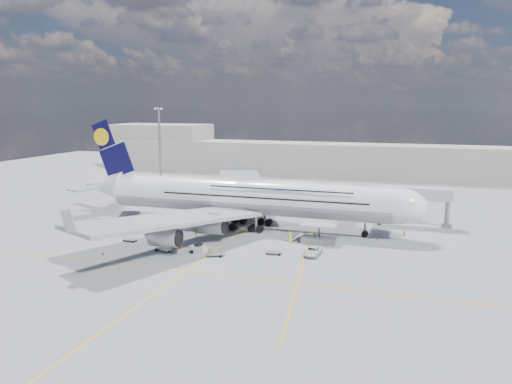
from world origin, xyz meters
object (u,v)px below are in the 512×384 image
(crew_van, at_px, (290,238))
(cone_wing_left_inner, at_px, (231,213))
(catering_truck_outer, at_px, (243,195))
(crew_loader, at_px, (314,238))
(airliner, at_px, (248,197))
(crew_wing, at_px, (196,233))
(dolly_nose_far, at_px, (274,252))
(dolly_nose_near, at_px, (215,254))
(baggage_tug, at_px, (198,249))
(catering_truck_inner, at_px, (251,203))
(cone_wing_left_outer, at_px, (229,196))
(service_van, at_px, (313,251))
(dolly_row_c, at_px, (164,249))
(cone_wing_right_outer, at_px, (103,253))
(dolly_row_b, at_px, (174,237))
(cone_wing_right_inner, at_px, (181,247))
(dolly_back, at_px, (113,229))
(dolly_row_a, at_px, (130,240))
(crew_nose, at_px, (404,235))
(cone_nose, at_px, (378,239))
(jet_bridge, at_px, (394,196))
(crew_tug, at_px, (208,250))

(crew_van, bearing_deg, cone_wing_left_inner, 30.97)
(catering_truck_outer, xyz_separation_m, crew_loader, (26.94, -34.53, -0.76))
(airliner, height_order, crew_wing, airliner)
(dolly_nose_far, height_order, dolly_nose_near, dolly_nose_near)
(dolly_nose_far, relative_size, baggage_tug, 0.94)
(catering_truck_outer, bearing_deg, cone_wing_left_inner, -92.34)
(catering_truck_inner, xyz_separation_m, cone_wing_left_outer, (-11.73, 15.38, -1.62))
(service_van, relative_size, crew_van, 2.86)
(dolly_row_c, bearing_deg, dolly_nose_far, 31.42)
(cone_wing_right_outer, bearing_deg, catering_truck_inner, 73.69)
(catering_truck_inner, xyz_separation_m, crew_loader, (21.22, -24.69, -0.91))
(catering_truck_outer, height_order, cone_wing_left_outer, catering_truck_outer)
(dolly_nose_far, relative_size, crew_van, 1.60)
(dolly_row_b, height_order, cone_wing_right_inner, cone_wing_right_inner)
(catering_truck_inner, bearing_deg, dolly_back, -113.17)
(dolly_row_a, distance_m, dolly_nose_far, 29.12)
(crew_nose, height_order, cone_wing_left_inner, crew_nose)
(crew_wing, xyz_separation_m, cone_wing_left_outer, (-9.38, 43.20, -0.61))
(dolly_row_a, height_order, crew_nose, crew_nose)
(dolly_row_c, bearing_deg, catering_truck_outer, 111.54)
(crew_nose, xyz_separation_m, crew_loader, (-16.43, -8.54, 0.17))
(catering_truck_inner, bearing_deg, dolly_row_c, -86.22)
(cone_wing_right_outer, bearing_deg, service_van, 17.65)
(cone_nose, xyz_separation_m, cone_wing_left_inner, (-36.05, 13.35, 0.06))
(crew_van, bearing_deg, dolly_nose_near, 127.19)
(jet_bridge, xyz_separation_m, cone_nose, (-2.17, -12.42, -6.61))
(baggage_tug, height_order, cone_wing_right_outer, baggage_tug)
(dolly_back, xyz_separation_m, catering_truck_inner, (19.61, 30.88, 0.87))
(dolly_row_c, height_order, catering_truck_outer, catering_truck_outer)
(service_van, bearing_deg, dolly_row_a, -172.34)
(dolly_row_c, distance_m, crew_nose, 47.03)
(cone_wing_right_inner, bearing_deg, dolly_row_a, 172.42)
(dolly_row_b, xyz_separation_m, cone_wing_left_inner, (2.34, 25.30, -0.08))
(airliner, relative_size, catering_truck_outer, 12.22)
(catering_truck_outer, xyz_separation_m, service_van, (28.33, -42.64, -0.97))
(dolly_row_a, xyz_separation_m, cone_wing_right_outer, (0.30, -9.27, -0.03))
(dolly_row_c, relative_size, crew_wing, 2.05)
(dolly_nose_near, distance_m, catering_truck_inner, 39.18)
(dolly_nose_near, xyz_separation_m, catering_truck_outer, (-12.13, 48.47, 1.37))
(airliner, relative_size, crew_tug, 51.27)
(cone_wing_left_outer, bearing_deg, dolly_row_b, -82.55)
(dolly_nose_near, relative_size, crew_tug, 2.22)
(service_van, xyz_separation_m, crew_wing, (-24.96, 4.98, 0.11))
(airliner, relative_size, service_van, 14.86)
(dolly_row_c, relative_size, cone_nose, 6.86)
(dolly_nose_far, relative_size, crew_loader, 1.57)
(crew_loader, relative_size, crew_tug, 1.23)
(dolly_row_a, xyz_separation_m, dolly_row_c, (9.52, -3.76, 0.06))
(cone_wing_right_outer, bearing_deg, crew_wing, 57.05)
(dolly_row_c, relative_size, cone_wing_left_inner, 5.59)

